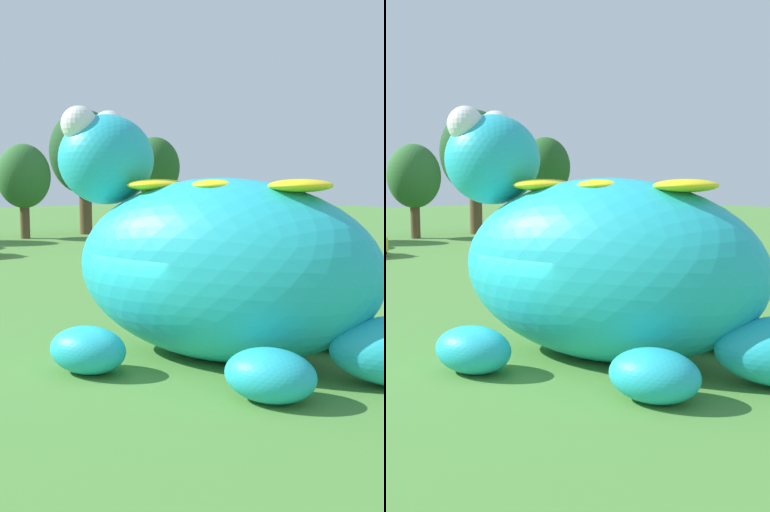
% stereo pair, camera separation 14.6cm
% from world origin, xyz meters
% --- Properties ---
extents(ground_plane, '(160.00, 160.00, 0.00)m').
position_xyz_m(ground_plane, '(0.00, 0.00, 0.00)').
color(ground_plane, '#4C8438').
extents(giant_inflatable_creature, '(8.73, 10.67, 6.06)m').
position_xyz_m(giant_inflatable_creature, '(1.50, -0.99, 2.22)').
color(giant_inflatable_creature, '#23B2C6').
rests_on(giant_inflatable_creature, ground).
extents(tree_mid_right, '(3.84, 3.84, 6.81)m').
position_xyz_m(tree_mid_right, '(13.10, 30.53, 4.45)').
color(tree_mid_right, brown).
rests_on(tree_mid_right, ground).
extents(tree_right, '(5.42, 5.42, 9.62)m').
position_xyz_m(tree_right, '(18.45, 30.75, 6.29)').
color(tree_right, brown).
rests_on(tree_right, ground).
extents(tree_far_right, '(4.59, 4.59, 8.14)m').
position_xyz_m(tree_far_right, '(28.41, 34.30, 5.32)').
color(tree_far_right, brown).
rests_on(tree_far_right, ground).
extents(spectator_mid_field, '(0.38, 0.26, 1.71)m').
position_xyz_m(spectator_mid_field, '(9.44, 8.73, 0.85)').
color(spectator_mid_field, '#726656').
rests_on(spectator_mid_field, ground).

